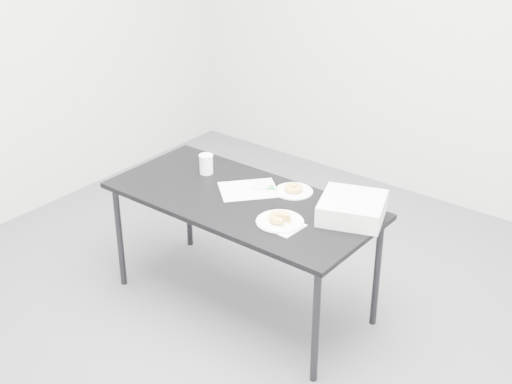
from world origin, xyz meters
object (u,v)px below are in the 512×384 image
Objects in this scene: plate_near at (280,221)px; table at (242,207)px; donut_near at (280,218)px; coffee_cup at (206,164)px; bakery_box at (352,208)px; pen at (266,187)px; donut_far at (294,188)px; plate_far at (294,191)px; scorecard at (249,190)px.

table is at bearing 163.84° from plate_near.
donut_near reaches higher than plate_near.
coffee_cup is 0.95m from bakery_box.
pen is 1.45× the size of donut_far.
pen is at bearing -159.79° from plate_far.
coffee_cup reaches higher than donut_far.
coffee_cup is at bearing -167.94° from plate_far.
donut_far is at bearing 18.18° from pen.
bakery_box is at bearing -7.73° from plate_far.
plate_near is 0.36m from plate_far.
donut_far is 0.86× the size of coffee_cup.
donut_near reaches higher than pen.
donut_far is (0.18, 0.24, 0.07)m from table.
plate_far is (0.15, 0.06, -0.00)m from pen.
plate_near is 0.36m from donut_far.
donut_near is 0.99× the size of coffee_cup.
coffee_cup reaches higher than bakery_box.
donut_far is (-0.15, 0.33, -0.01)m from donut_near.
pen is 0.40m from coffee_cup.
donut_far reaches higher than pen.
pen is (0.06, 0.08, 0.01)m from scorecard.
coffee_cup is at bearing 162.73° from donut_near.
plate_far is at bearing 114.07° from plate_near.
plate_far is at bearing 53.35° from table.
plate_far is (0.18, 0.24, 0.05)m from table.
pen is 1.27× the size of donut_near.
plate_far is 0.56m from coffee_cup.
table is 0.62m from bakery_box.
table is at bearing -100.14° from pen.
pen is at bearing 159.87° from bakery_box.
table is 4.81× the size of scorecard.
scorecard is 0.41m from plate_near.
donut_near reaches higher than plate_far.
table is 0.40m from coffee_cup.
pen is (0.03, 0.18, 0.06)m from table.
bakery_box reaches higher than plate_far.
bakery_box reaches higher than donut_near.
plate_near is 2.44× the size of donut_far.
plate_near is 0.38m from bakery_box.
donut_far is at bearing 0.00° from plate_far.
pen is 0.16m from plate_far.
scorecard is 3.13× the size of donut_far.
donut_far is at bearing 152.11° from bakery_box.
pen is 0.41m from donut_near.
bakery_box is at bearing 48.37° from scorecard.
coffee_cup is 0.36× the size of bakery_box.
scorecard is 0.25m from donut_far.
bakery_box reaches higher than plate_near.
scorecard is 1.47× the size of plate_far.
donut_near is 0.72m from coffee_cup.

